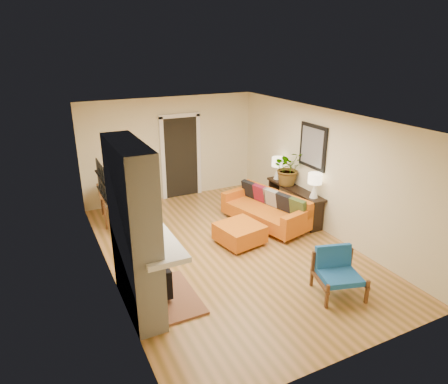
{
  "coord_description": "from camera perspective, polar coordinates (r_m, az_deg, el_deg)",
  "views": [
    {
      "loc": [
        -3.17,
        -6.2,
        3.83
      ],
      "look_at": [
        0.0,
        0.2,
        1.15
      ],
      "focal_mm": 32.0,
      "sensor_mm": 36.0,
      "label": 1
    }
  ],
  "objects": [
    {
      "name": "room_shell",
      "position": [
        9.95,
        -3.12,
        5.45
      ],
      "size": [
        6.5,
        6.5,
        6.5
      ],
      "color": "#BE8449",
      "rests_on": "ground"
    },
    {
      "name": "fireplace",
      "position": [
        5.93,
        -12.35,
        -5.87
      ],
      "size": [
        1.09,
        1.68,
        2.6
      ],
      "color": "white",
      "rests_on": "ground"
    },
    {
      "name": "sofa",
      "position": [
        8.96,
        6.2,
        -2.43
      ],
      "size": [
        1.32,
        2.16,
        0.79
      ],
      "color": "silver",
      "rests_on": "ground"
    },
    {
      "name": "ottoman",
      "position": [
        8.08,
        2.26,
        -5.83
      ],
      "size": [
        0.95,
        0.95,
        0.42
      ],
      "color": "silver",
      "rests_on": "ground"
    },
    {
      "name": "blue_chair",
      "position": [
        6.81,
        15.84,
        -10.58
      ],
      "size": [
        0.87,
        0.86,
        0.74
      ],
      "color": "brown",
      "rests_on": "ground"
    },
    {
      "name": "dining_table",
      "position": [
        9.32,
        -14.85,
        -0.35
      ],
      "size": [
        0.83,
        1.75,
        0.93
      ],
      "color": "brown",
      "rests_on": "ground"
    },
    {
      "name": "console_table",
      "position": [
        9.28,
        10.04,
        -0.28
      ],
      "size": [
        0.34,
        1.85,
        0.72
      ],
      "color": "black",
      "rests_on": "ground"
    },
    {
      "name": "lamp_near",
      "position": [
        8.62,
        12.83,
        1.32
      ],
      "size": [
        0.3,
        0.3,
        0.54
      ],
      "color": "white",
      "rests_on": "console_table"
    },
    {
      "name": "lamp_far",
      "position": [
        9.69,
        7.7,
        3.78
      ],
      "size": [
        0.3,
        0.3,
        0.54
      ],
      "color": "white",
      "rests_on": "console_table"
    },
    {
      "name": "houseplant",
      "position": [
        9.31,
        9.21,
        3.46
      ],
      "size": [
        0.84,
        0.76,
        0.82
      ],
      "primitive_type": "imported",
      "rotation": [
        0.0,
        0.0,
        -0.18
      ],
      "color": "#1E5919",
      "rests_on": "console_table"
    }
  ]
}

